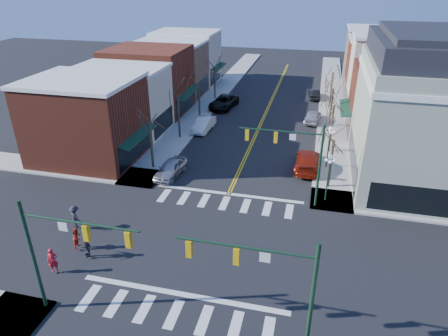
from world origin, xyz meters
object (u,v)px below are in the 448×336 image
Objects in this scene: victorian_corner at (433,111)px; car_right_far at (314,94)px; car_left_mid at (204,124)px; pedestrian_red_b at (77,238)px; lamppost_midblock at (329,140)px; pedestrian_dark_b at (75,217)px; car_left_near at (171,168)px; pedestrian_red_a at (53,260)px; car_right_mid at (313,116)px; car_left_far at (224,102)px; lamppost_corner at (329,170)px; pedestrian_dark_a at (87,245)px; car_right_near at (308,161)px.

victorian_corner is 27.11m from car_right_far.
car_left_mid is 3.07× the size of pedestrian_red_b.
lamppost_midblock is 2.37× the size of pedestrian_dark_b.
pedestrian_red_a is (-2.52, -14.56, 0.23)m from car_left_near.
pedestrian_red_b reaches higher than car_right_mid.
pedestrian_red_b reaches higher than car_left_far.
lamppost_corner is 6.50m from lamppost_midblock.
pedestrian_dark_a is at bearing -122.00° from pedestrian_red_b.
lamppost_midblock is (0.00, 6.50, 0.00)m from lamppost_corner.
car_right_mid is at bearing 29.44° from car_left_mid.
pedestrian_red_b is at bearing 62.76° from car_right_far.
car_left_near is 12.18m from pedestrian_red_b.
lamppost_corner and lamppost_midblock have the same top height.
pedestrian_dark_b is (-16.34, -28.12, 0.29)m from car_right_mid.
victorian_corner is 32.14m from pedestrian_red_a.
lamppost_corner reaches higher than car_left_near.
car_left_mid is 1.14× the size of car_right_far.
car_left_near is 22.15m from car_right_mid.
car_left_near is at bearing 174.60° from lamppost_corner.
car_left_near is at bearing 20.83° from car_right_near.
car_right_far is 2.47× the size of pedestrian_red_a.
pedestrian_red_a reaches higher than car_right_near.
car_left_mid is 26.85m from pedestrian_red_a.
lamppost_corner is at bearing -50.25° from car_left_far.
car_right_near is 3.15× the size of pedestrian_dark_b.
pedestrian_dark_b is (-2.61, 2.82, 0.04)m from pedestrian_dark_a.
pedestrian_dark_a is at bearing 71.96° from car_right_mid.
lamppost_midblock is 24.03m from car_right_far.
pedestrian_red_b is (-25.03, -16.59, -5.73)m from victorian_corner.
pedestrian_dark_a is at bearing 28.83° from pedestrian_red_a.
lamppost_midblock is at bearing 25.66° from car_left_near.
car_right_mid is at bearing 95.39° from lamppost_corner.
pedestrian_dark_a is at bearing -84.60° from car_left_far.
lamppost_corner reaches higher than car_right_far.
car_left_mid is at bearing -74.07° from pedestrian_dark_b.
victorian_corner is 9.14× the size of pedestrian_red_b.
pedestrian_red_a is at bearing -86.48° from car_left_far.
victorian_corner is at bearing -14.41° from car_left_mid.
car_right_near is 24.33m from pedestrian_red_a.
pedestrian_dark_b is (-26.50, -14.46, -5.59)m from victorian_corner.
car_left_far is at bearing 24.30° from car_right_far.
car_left_near is (-22.62, -4.65, -5.89)m from victorian_corner.
car_left_near is 2.58× the size of pedestrian_dark_a.
lamppost_midblock is 21.75m from car_left_far.
pedestrian_dark_b reaches higher than car_left_far.
lamppost_midblock is 0.95× the size of car_right_mid.
pedestrian_red_a is at bearing 176.71° from pedestrian_red_b.
car_right_near is 13.74m from car_right_mid.
pedestrian_dark_a is (-13.79, -17.20, 0.19)m from car_right_near.
car_left_far is (-14.32, 16.23, -2.11)m from lamppost_midblock.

